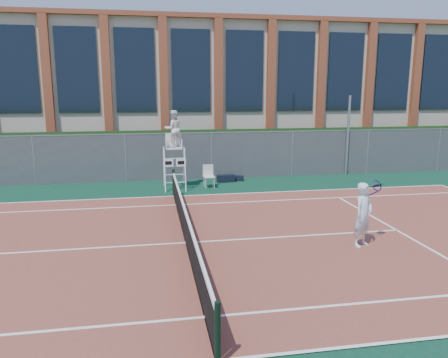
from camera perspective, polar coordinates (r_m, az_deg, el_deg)
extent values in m
plane|color=#233814|center=(12.35, -4.97, -8.42)|extent=(120.00, 120.00, 0.00)
cube|color=#0B3323|center=(13.29, -5.35, -6.93)|extent=(36.00, 20.00, 0.01)
cube|color=brown|center=(12.34, -4.97, -8.33)|extent=(23.77, 10.97, 0.02)
cylinder|color=black|center=(7.07, -0.84, -19.71)|extent=(0.10, 0.10, 1.10)
cylinder|color=black|center=(17.58, -6.59, -0.50)|extent=(0.10, 0.10, 1.10)
cube|color=black|center=(12.20, -5.01, -6.39)|extent=(0.03, 11.00, 0.86)
cube|color=white|center=(12.07, -5.05, -4.33)|extent=(0.06, 11.20, 0.07)
cube|color=black|center=(21.81, -7.32, 3.32)|extent=(40.00, 1.40, 2.20)
cube|color=beige|center=(29.58, -8.21, 11.10)|extent=(44.00, 10.00, 8.00)
cube|color=brown|center=(29.83, -8.45, 19.00)|extent=(45.00, 10.60, 0.25)
cylinder|color=#9EA0A5|center=(22.61, 15.87, 5.47)|extent=(0.12, 0.12, 3.93)
cylinder|color=white|center=(18.41, -7.74, 1.09)|extent=(0.05, 0.51, 1.85)
cylinder|color=white|center=(18.45, -5.09, 1.18)|extent=(0.05, 0.51, 1.85)
cylinder|color=white|center=(19.34, -7.85, 1.60)|extent=(0.05, 0.51, 1.85)
cylinder|color=white|center=(19.39, -5.33, 1.68)|extent=(0.05, 0.51, 1.85)
cube|color=white|center=(18.76, -6.57, 4.03)|extent=(0.66, 0.57, 0.06)
cube|color=white|center=(18.98, -6.64, 5.13)|extent=(0.66, 0.05, 0.57)
cube|color=white|center=(18.45, -7.28, 2.10)|extent=(0.42, 0.03, 0.32)
cube|color=white|center=(18.48, -5.63, 2.16)|extent=(0.42, 0.03, 0.32)
imported|color=white|center=(18.71, -6.63, 6.52)|extent=(0.89, 0.77, 1.57)
cube|color=silver|center=(18.97, -1.97, 0.29)|extent=(0.49, 0.49, 0.04)
cube|color=silver|center=(19.12, -2.10, 1.18)|extent=(0.46, 0.07, 0.49)
cylinder|color=silver|center=(18.81, -2.40, -0.60)|extent=(0.03, 0.03, 0.46)
cylinder|color=silver|center=(18.88, -1.29, -0.54)|extent=(0.03, 0.03, 0.46)
cylinder|color=silver|center=(19.16, -2.62, -0.37)|extent=(0.03, 0.03, 0.46)
cylinder|color=silver|center=(19.24, -1.53, -0.31)|extent=(0.03, 0.03, 0.46)
cube|color=black|center=(20.18, 0.24, 0.09)|extent=(0.83, 0.40, 0.34)
cube|color=black|center=(20.50, 1.65, 0.13)|extent=(0.68, 0.48, 0.25)
imported|color=silver|center=(12.39, 17.72, -4.47)|extent=(0.76, 0.67, 1.75)
torus|color=#1D1654|center=(12.63, 19.33, -0.82)|extent=(0.38, 0.30, 0.30)
sphere|color=#CCE533|center=(12.84, 19.31, -0.85)|extent=(0.07, 0.07, 0.07)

